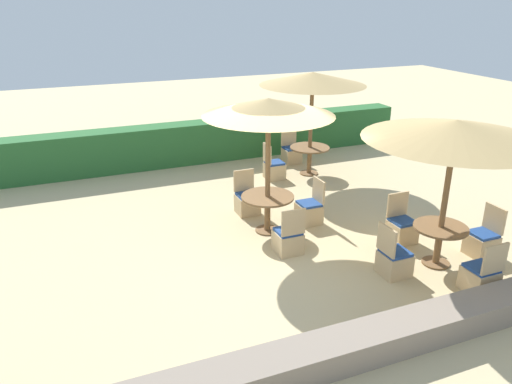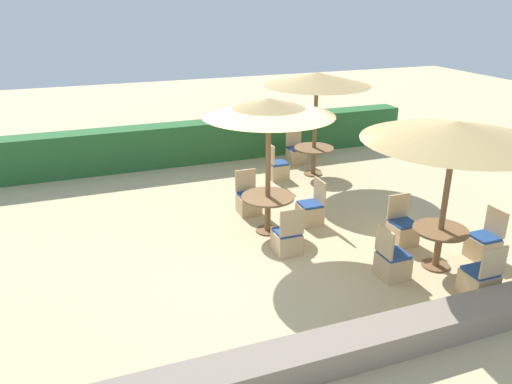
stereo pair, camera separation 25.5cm
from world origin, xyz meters
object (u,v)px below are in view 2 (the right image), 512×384
Objects in this scene: round_table_center at (268,204)px; patio_chair_front_right_east at (484,245)px; patio_chair_front_right_west at (392,263)px; parasol_center at (269,108)px; parasol_back_right at (317,79)px; patio_chair_center_north at (248,202)px; round_table_back_right at (314,153)px; patio_chair_front_right_north at (402,230)px; round_table_front_right at (439,238)px; patio_chair_back_right_north at (296,154)px; patio_chair_front_right_south at (480,281)px; patio_chair_back_right_west at (277,169)px; patio_chair_center_east at (310,211)px; parasol_front_right at (455,132)px; patio_chair_center_south at (287,240)px.

round_table_center is 4.01m from patio_chair_front_right_east.
patio_chair_front_right_east is 1.92m from patio_chair_front_right_west.
round_table_center is (0.00, 0.00, -1.91)m from parasol_center.
parasol_back_right is at bearing 48.97° from round_table_center.
round_table_back_right is (2.44, 1.76, 0.31)m from patio_chair_center_north.
patio_chair_front_right_west is 1.00× the size of patio_chair_front_right_north.
patio_chair_back_right_north is at bearing 88.73° from round_table_front_right.
round_table_front_right is 0.35× the size of parasol_back_right.
patio_chair_front_right_south is 0.35× the size of parasol_back_right.
patio_chair_back_right_north is (1.00, 1.03, 0.00)m from patio_chair_back_right_west.
patio_chair_center_east is at bearing -49.07° from patio_chair_front_right_north.
patio_chair_front_right_east and patio_chair_front_right_north have the same top height.
parasol_front_right is 2.88× the size of round_table_back_right.
patio_chair_front_right_north is 0.35× the size of parasol_back_right.
parasol_center is at bearing 57.93° from patio_chair_back_right_north.
parasol_center is at bearing 133.87° from round_table_front_right.
round_table_back_right is at bearing 0.00° from parasol_back_right.
patio_chair_center_east is 0.90× the size of round_table_back_right.
patio_chair_center_east is 3.58m from patio_chair_front_right_south.
round_table_front_right is 5.43m from parasol_back_right.
patio_chair_front_right_south and patio_chair_back_right_west have the same top height.
round_table_center is 3.23m from round_table_front_right.
parasol_front_right is (1.26, -2.37, 2.15)m from patio_chair_center_east.
parasol_front_right is 3.19× the size of patio_chair_back_right_north.
patio_chair_center_south and patio_chair_front_right_east have the same top height.
round_table_center is at bearing 53.54° from patio_chair_front_right_east.
patio_chair_front_right_east reaches higher than round_table_front_right.
parasol_front_right is at bearing 91.27° from patio_chair_front_right_west.
round_table_back_right is at bearing 88.27° from round_table_front_right.
round_table_front_right is 6.12m from patio_chair_back_right_north.
patio_chair_back_right_west is at bearing -128.75° from patio_chair_center_north.
patio_chair_center_east and patio_chair_front_right_west have the same top height.
patio_chair_back_right_west is (0.07, 5.10, 0.00)m from patio_chair_front_right_west.
patio_chair_front_right_west is 1.00× the size of patio_chair_front_right_south.
round_table_front_right is 0.99× the size of patio_chair_back_right_north.
parasol_back_right reaches higher than patio_chair_front_right_north.
patio_chair_front_right_north is (2.25, -2.35, 0.00)m from patio_chair_center_north.
patio_chair_front_right_south is at bearing -89.02° from parasol_front_right.
parasol_front_right is at bearing -153.43° from round_table_front_right.
patio_chair_center_north is at bearing 124.67° from round_table_front_right.
patio_chair_back_right_west is at bearing 179.32° from parasol_back_right.
patio_chair_front_right_east is 1.00× the size of patio_chair_back_right_north.
patio_chair_front_right_south is (0.02, -0.97, -0.28)m from round_table_front_right.
patio_chair_front_right_south is at bearing 89.04° from patio_chair_back_right_north.
patio_chair_front_right_south is (-0.96, -0.92, 0.00)m from patio_chair_front_right_east.
parasol_back_right reaches higher than patio_chair_back_right_west.
parasol_back_right reaches higher than patio_chair_front_right_west.
patio_chair_front_right_south is at bearing 91.56° from patio_chair_front_right_north.
round_table_back_right is 1.08m from patio_chair_back_right_north.
parasol_front_right is at bearing -46.13° from parasol_center.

